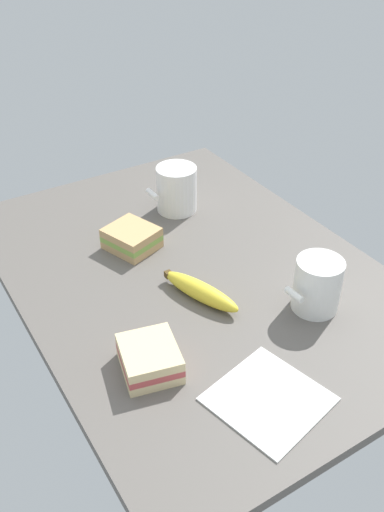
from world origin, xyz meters
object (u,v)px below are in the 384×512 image
object	(u,v)px
coffee_mug_black	(317,284)
paper_napkin	(268,399)
sandwich_side	(132,238)
banana	(201,291)
coffee_mug_milky	(176,189)
sandwich_main	(150,359)

from	to	relation	value
coffee_mug_black	paper_napkin	bearing A→B (deg)	-58.12
sandwich_side	banana	bearing A→B (deg)	8.29
sandwich_side	banana	distance (cm)	21.08
coffee_mug_milky	banana	world-z (taller)	coffee_mug_milky
sandwich_side	banana	world-z (taller)	sandwich_side
coffee_mug_milky	banana	distance (cm)	31.77
coffee_mug_milky	sandwich_main	xyz separation A→B (cm)	(39.22, -27.80, -3.05)
coffee_mug_milky	sandwich_side	xyz separation A→B (cm)	(8.25, -15.27, -3.05)
coffee_mug_milky	sandwich_main	world-z (taller)	coffee_mug_milky
sandwich_main	sandwich_side	world-z (taller)	same
sandwich_main	banana	distance (cm)	18.57
paper_napkin	coffee_mug_black	bearing A→B (deg)	121.88
coffee_mug_black	banana	xyz separation A→B (cm)	(-12.27, -15.67, -3.28)
coffee_mug_milky	banana	xyz separation A→B (cm)	(29.10, -12.23, -3.54)
coffee_mug_black	coffee_mug_milky	distance (cm)	41.52
banana	sandwich_main	bearing A→B (deg)	-57.00
sandwich_side	coffee_mug_milky	bearing A→B (deg)	118.37
sandwich_main	banana	bearing A→B (deg)	123.00
coffee_mug_milky	sandwich_main	distance (cm)	48.17
coffee_mug_milky	sandwich_main	size ratio (longest dim) A/B	1.00
sandwich_side	paper_napkin	size ratio (longest dim) A/B	0.79
banana	paper_napkin	distance (cm)	24.78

